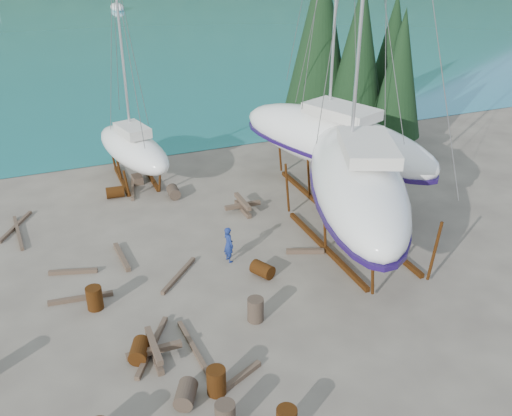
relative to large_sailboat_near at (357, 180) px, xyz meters
name	(u,v)px	position (x,y,z in m)	size (l,w,h in m)	color
ground	(225,299)	(-6.38, -1.70, -3.09)	(600.00, 600.00, 0.00)	#574E45
cypress_near_right	(359,53)	(6.12, 10.30, 2.70)	(3.60, 3.60, 10.00)	black
cypress_mid_right	(399,74)	(7.62, 8.30, 1.83)	(3.06, 3.06, 8.50)	black
cypress_back_left	(320,34)	(4.62, 12.30, 3.57)	(4.14, 4.14, 11.50)	black
cypress_far_right	(392,56)	(9.12, 11.30, 2.12)	(3.24, 3.24, 9.00)	black
moored_boat_mid	(117,7)	(3.62, 78.30, -2.70)	(2.00, 5.00, 6.05)	white
large_sailboat_near	(357,180)	(0.00, 0.00, 0.00)	(7.93, 12.62, 19.20)	white
large_sailboat_far	(334,139)	(1.67, 4.89, -0.10)	(7.42, 11.99, 18.29)	white
small_sailboat_shore	(133,148)	(-7.22, 10.40, -1.24)	(3.78, 7.34, 11.23)	white
worker	(229,244)	(-5.34, 0.79, -2.31)	(0.57, 0.37, 1.56)	navy
drum_1	(186,394)	(-9.12, -6.04, -2.80)	(0.58, 0.58, 0.88)	#2D2823
drum_4	(115,192)	(-8.63, 8.67, -2.80)	(0.58, 0.58, 0.88)	#592D0F
drum_6	(262,270)	(-4.49, -0.77, -2.80)	(0.58, 0.58, 0.88)	#592D0F
drum_7	(216,381)	(-8.18, -6.04, -2.65)	(0.58, 0.58, 0.88)	#592D0F
drum_11	(174,192)	(-5.88, 7.59, -2.80)	(0.58, 0.58, 0.88)	#2D2823
drum_12	(139,350)	(-9.97, -3.66, -2.80)	(0.58, 0.58, 0.88)	#592D0F
drum_14	(95,298)	(-10.91, -0.44, -2.65)	(0.58, 0.58, 0.88)	#592D0F
drum_16	(225,416)	(-8.38, -7.40, -2.65)	(0.58, 0.58, 0.88)	#2D2823
drum_17	(256,310)	(-5.80, -3.26, -2.65)	(0.58, 0.58, 0.88)	#2D2823
timber_0	(15,226)	(-13.44, 7.14, -3.02)	(0.14, 2.93, 0.14)	brown
timber_1	(305,251)	(-2.15, 0.13, -2.99)	(0.19, 1.59, 0.19)	brown
timber_3	(194,349)	(-8.26, -3.99, -3.02)	(0.15, 2.97, 0.15)	brown
timber_4	(73,272)	(-11.41, 2.23, -3.00)	(0.17, 1.90, 0.17)	brown
timber_5	(152,347)	(-9.51, -3.38, -3.01)	(0.16, 3.00, 0.16)	brown
timber_7	(241,376)	(-7.30, -5.77, -3.00)	(0.17, 1.64, 0.17)	brown
timber_8	(122,257)	(-9.42, 2.61, -3.00)	(0.19, 2.22, 0.19)	brown
timber_9	(133,189)	(-7.66, 9.20, -3.01)	(0.15, 2.60, 0.15)	brown
timber_11	(179,275)	(-7.58, 0.40, -3.01)	(0.15, 2.64, 0.15)	brown
timber_12	(81,298)	(-11.35, 0.27, -3.01)	(0.17, 2.34, 0.17)	brown
timber_15	(18,233)	(-13.34, 6.48, -3.02)	(0.15, 3.27, 0.15)	brown
timber_pile_fore	(154,350)	(-9.53, -3.84, -2.79)	(1.80, 1.80, 0.60)	brown
timber_pile_aft	(243,205)	(-3.18, 4.83, -2.79)	(1.80, 1.80, 0.60)	brown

